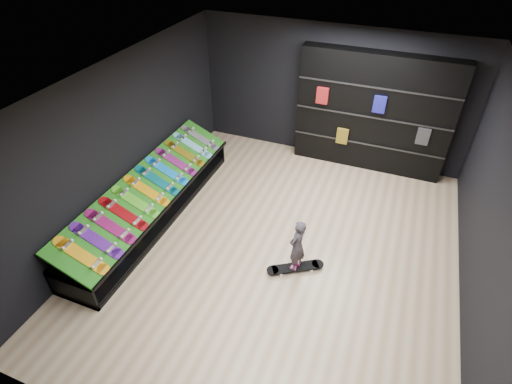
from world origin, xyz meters
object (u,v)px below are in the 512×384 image
(floor_skateboard, at_px, (295,269))
(child, at_px, (297,254))
(back_shelving, at_px, (373,114))
(display_rack, at_px, (154,205))

(floor_skateboard, xyz_separation_m, child, (0.00, 0.00, 0.34))
(back_shelving, xyz_separation_m, child, (-0.53, -3.68, -0.91))
(floor_skateboard, bearing_deg, child, 0.00)
(child, bearing_deg, back_shelving, -171.27)
(display_rack, height_order, floor_skateboard, display_rack)
(display_rack, distance_m, floor_skateboard, 3.01)
(floor_skateboard, height_order, child, child)
(child, bearing_deg, floor_skateboard, 180.00)
(floor_skateboard, bearing_deg, back_shelving, 50.22)
(back_shelving, relative_size, floor_skateboard, 3.31)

